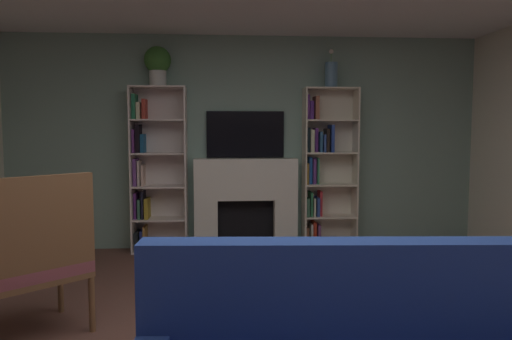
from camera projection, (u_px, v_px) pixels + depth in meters
The scene contains 8 objects.
wall_back_accent at pixel (245, 143), 5.78m from camera, with size 5.80×0.06×2.56m, color gray.
fireplace at pixel (246, 201), 5.68m from camera, with size 1.33×0.55×1.09m.
tv at pixel (245, 134), 5.71m from camera, with size 0.93×0.06×0.56m, color black.
bookshelf_left at pixel (153, 171), 5.58m from camera, with size 0.64×0.32×1.93m.
bookshelf_right at pixel (323, 169), 5.74m from camera, with size 0.64×0.28×1.93m.
potted_plant at pixel (158, 64), 5.45m from camera, with size 0.31×0.31×0.46m.
vase_with_flowers at pixel (331, 74), 5.61m from camera, with size 0.15×0.15×0.45m.
armchair at pixel (33, 258), 3.21m from camera, with size 0.90×0.88×1.14m.
Camera 1 is at (-0.29, -2.73, 1.43)m, focal length 33.29 mm.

